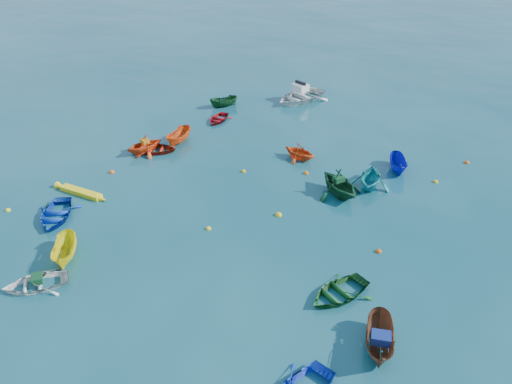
% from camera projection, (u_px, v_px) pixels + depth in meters
% --- Properties ---
extents(ground, '(160.00, 160.00, 0.00)m').
position_uv_depth(ground, '(231.00, 248.00, 25.31)').
color(ground, '#0A3E4D').
rests_on(ground, ground).
extents(dinghy_blue_sw, '(3.31, 3.90, 0.69)m').
position_uv_depth(dinghy_blue_sw, '(56.00, 218.00, 27.65)').
color(dinghy_blue_sw, '#0E3CB9').
rests_on(dinghy_blue_sw, ground).
extents(dinghy_white_near, '(3.48, 3.24, 0.59)m').
position_uv_depth(dinghy_white_near, '(37.00, 286.00, 22.82)').
color(dinghy_white_near, white).
rests_on(dinghy_white_near, ground).
extents(sampan_brown_mid, '(1.23, 3.00, 1.15)m').
position_uv_depth(sampan_brown_mid, '(378.00, 349.00, 19.70)').
color(sampan_brown_mid, brown).
rests_on(sampan_brown_mid, ground).
extents(dinghy_orange_w, '(3.39, 3.49, 1.40)m').
position_uv_depth(dinghy_orange_w, '(145.00, 152.00, 34.64)').
color(dinghy_orange_w, '#F24A16').
rests_on(dinghy_orange_w, ground).
extents(sampan_yellow_mid, '(2.07, 2.96, 1.07)m').
position_uv_depth(sampan_yellow_mid, '(67.00, 258.00, 24.58)').
color(sampan_yellow_mid, yellow).
rests_on(sampan_yellow_mid, ground).
extents(dinghy_green_e, '(3.66, 3.78, 0.64)m').
position_uv_depth(dinghy_green_e, '(338.00, 296.00, 22.29)').
color(dinghy_green_e, '#135420').
rests_on(dinghy_green_e, ground).
extents(dinghy_cyan_se, '(2.73, 3.11, 1.54)m').
position_uv_depth(dinghy_cyan_se, '(369.00, 186.00, 30.62)').
color(dinghy_cyan_se, teal).
rests_on(dinghy_cyan_se, ground).
extents(dinghy_red_nw, '(3.44, 2.73, 0.64)m').
position_uv_depth(dinghy_red_nw, '(154.00, 152.00, 34.70)').
color(dinghy_red_nw, '#A0200D').
rests_on(dinghy_red_nw, ground).
extents(sampan_orange_n, '(1.44, 2.96, 1.10)m').
position_uv_depth(sampan_orange_n, '(179.00, 143.00, 35.93)').
color(sampan_orange_n, '#E35115').
rests_on(sampan_orange_n, ground).
extents(dinghy_green_n, '(4.21, 4.26, 1.70)m').
position_uv_depth(dinghy_green_n, '(338.00, 194.00, 29.80)').
color(dinghy_green_n, '#0F4122').
rests_on(dinghy_green_n, ground).
extents(sampan_blue_far, '(1.39, 2.79, 1.03)m').
position_uv_depth(sampan_blue_far, '(397.00, 170.00, 32.38)').
color(sampan_blue_far, '#0E13B3').
rests_on(sampan_blue_far, ground).
extents(dinghy_red_far, '(2.09, 2.74, 0.53)m').
position_uv_depth(dinghy_red_far, '(218.00, 121.00, 39.45)').
color(dinghy_red_far, '#AD0E16').
rests_on(dinghy_red_far, ground).
extents(dinghy_orange_far, '(3.02, 2.86, 1.25)m').
position_uv_depth(dinghy_orange_far, '(299.00, 159.00, 33.83)').
color(dinghy_orange_far, '#D64714').
rests_on(dinghy_orange_far, ground).
extents(sampan_green_far, '(2.50, 2.36, 0.97)m').
position_uv_depth(sampan_green_far, '(224.00, 107.00, 42.06)').
color(sampan_green_far, '#0F411C').
rests_on(sampan_green_far, ground).
extents(kayak_yellow, '(3.63, 1.28, 0.36)m').
position_uv_depth(kayak_yellow, '(81.00, 194.00, 29.83)').
color(kayak_yellow, yellow).
rests_on(kayak_yellow, ground).
extents(motorboat_white, '(5.71, 6.12, 1.63)m').
position_uv_depth(motorboat_white, '(300.00, 101.00, 43.30)').
color(motorboat_white, white).
rests_on(motorboat_white, ground).
extents(tarp_green_a, '(0.74, 0.79, 0.30)m').
position_uv_depth(tarp_green_a, '(37.00, 278.00, 22.62)').
color(tarp_green_a, '#104322').
rests_on(tarp_green_a, dinghy_white_near).
extents(tarp_blue_a, '(0.77, 0.60, 0.36)m').
position_uv_depth(tarp_blue_a, '(381.00, 338.00, 19.19)').
color(tarp_blue_a, navy).
rests_on(tarp_blue_a, sampan_brown_mid).
extents(tarp_orange_a, '(0.73, 0.70, 0.28)m').
position_uv_depth(tarp_orange_a, '(145.00, 141.00, 34.23)').
color(tarp_orange_a, orange).
rests_on(tarp_orange_a, dinghy_orange_w).
extents(tarp_green_b, '(0.79, 0.78, 0.31)m').
position_uv_depth(tarp_green_b, '(339.00, 179.00, 29.36)').
color(tarp_green_b, '#114623').
rests_on(tarp_green_b, dinghy_green_n).
extents(buoy_ye_a, '(0.39, 0.39, 0.39)m').
position_uv_depth(buoy_ye_a, '(278.00, 215.00, 27.86)').
color(buoy_ye_a, gold).
rests_on(buoy_ye_a, ground).
extents(buoy_or_b, '(0.31, 0.31, 0.31)m').
position_uv_depth(buoy_or_b, '(379.00, 252.00, 25.03)').
color(buoy_or_b, '#DB550B').
rests_on(buoy_or_b, ground).
extents(buoy_ye_b, '(0.30, 0.30, 0.30)m').
position_uv_depth(buoy_ye_b, '(8.00, 211.00, 28.27)').
color(buoy_ye_b, yellow).
rests_on(buoy_ye_b, ground).
extents(buoy_or_c, '(0.35, 0.35, 0.35)m').
position_uv_depth(buoy_or_c, '(112.00, 173.00, 32.14)').
color(buoy_or_c, '#FD5B0D').
rests_on(buoy_or_c, ground).
extents(buoy_ye_c, '(0.30, 0.30, 0.30)m').
position_uv_depth(buoy_ye_c, '(208.00, 229.00, 26.73)').
color(buoy_ye_c, yellow).
rests_on(buoy_ye_c, ground).
extents(buoy_or_d, '(0.34, 0.34, 0.34)m').
position_uv_depth(buoy_or_d, '(467.00, 163.00, 33.27)').
color(buoy_or_d, '#F05B0D').
rests_on(buoy_or_d, ground).
extents(buoy_ye_d, '(0.32, 0.32, 0.32)m').
position_uv_depth(buoy_ye_d, '(243.00, 172.00, 32.22)').
color(buoy_ye_d, gold).
rests_on(buoy_ye_d, ground).
extents(buoy_or_e, '(0.34, 0.34, 0.34)m').
position_uv_depth(buoy_or_e, '(306.00, 174.00, 32.01)').
color(buoy_or_e, orange).
rests_on(buoy_or_e, ground).
extents(buoy_ye_e, '(0.32, 0.32, 0.32)m').
position_uv_depth(buoy_ye_e, '(435.00, 182.00, 31.07)').
color(buoy_ye_e, yellow).
rests_on(buoy_ye_e, ground).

